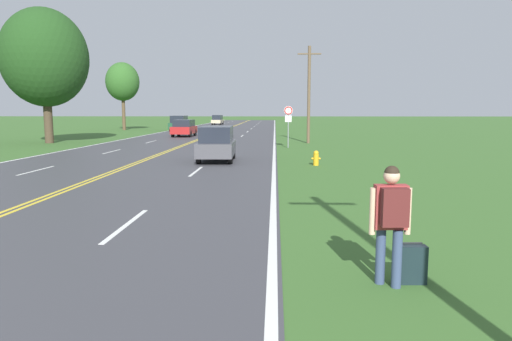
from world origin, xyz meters
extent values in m
cube|color=white|center=(3.40, 7.50, 0.01)|extent=(0.12, 3.00, 0.00)
cube|color=white|center=(3.40, 16.50, 0.01)|extent=(0.12, 3.00, 0.00)
cube|color=white|center=(3.40, 25.50, 0.01)|extent=(0.12, 3.00, 0.00)
cube|color=white|center=(3.40, 34.50, 0.01)|extent=(0.12, 3.00, 0.00)
cube|color=white|center=(3.40, 43.50, 0.01)|extent=(0.12, 3.00, 0.00)
cube|color=white|center=(3.40, 52.50, 0.01)|extent=(0.12, 3.00, 0.00)
cube|color=white|center=(3.40, 61.50, 0.01)|extent=(0.12, 3.00, 0.00)
cube|color=white|center=(3.40, 70.50, 0.01)|extent=(0.12, 3.00, 0.00)
cube|color=white|center=(3.40, 79.50, 0.01)|extent=(0.12, 3.00, 0.00)
cube|color=white|center=(3.40, 88.50, 0.01)|extent=(0.12, 3.00, 0.00)
cube|color=white|center=(3.40, 97.50, 0.01)|extent=(0.12, 3.00, 0.00)
cube|color=white|center=(3.40, 106.50, 0.01)|extent=(0.12, 3.00, 0.00)
cube|color=white|center=(-3.40, 16.50, 0.01)|extent=(0.12, 3.00, 0.00)
cube|color=white|center=(-3.40, 25.50, 0.01)|extent=(0.12, 3.00, 0.00)
cube|color=white|center=(-3.40, 34.50, 0.01)|extent=(0.12, 3.00, 0.00)
cube|color=white|center=(-3.40, 43.50, 0.01)|extent=(0.12, 3.00, 0.00)
cube|color=white|center=(-3.40, 52.50, 0.01)|extent=(0.12, 3.00, 0.00)
cube|color=white|center=(-3.40, 61.50, 0.01)|extent=(0.12, 3.00, 0.00)
cube|color=white|center=(-3.40, 70.50, 0.01)|extent=(0.12, 3.00, 0.00)
cube|color=white|center=(-3.40, 79.50, 0.01)|extent=(0.12, 3.00, 0.00)
cube|color=white|center=(-3.40, 88.50, 0.01)|extent=(0.12, 3.00, 0.00)
cube|color=white|center=(-3.40, 97.50, 0.01)|extent=(0.12, 3.00, 0.00)
cube|color=white|center=(-3.40, 106.50, 0.01)|extent=(0.12, 3.00, 0.00)
cylinder|color=#38476B|center=(8.24, 4.29, 0.42)|extent=(0.14, 0.14, 0.85)
cylinder|color=#38476B|center=(8.44, 4.14, 0.42)|extent=(0.14, 0.14, 0.85)
cube|color=#993333|center=(8.34, 4.21, 1.17)|extent=(0.47, 0.21, 0.64)
sphere|color=beige|center=(8.34, 4.21, 1.61)|extent=(0.23, 0.23, 0.23)
sphere|color=#2D2319|center=(8.34, 4.21, 1.65)|extent=(0.21, 0.21, 0.21)
cylinder|color=beige|center=(8.09, 4.20, 1.10)|extent=(0.09, 0.09, 0.67)
cylinder|color=beige|center=(8.59, 4.23, 1.10)|extent=(0.09, 0.09, 0.67)
cube|color=#561E1E|center=(8.35, 4.03, 1.20)|extent=(0.38, 0.20, 0.54)
cube|color=#19282D|center=(8.69, 4.32, 0.28)|extent=(0.46, 0.20, 0.57)
cylinder|color=black|center=(8.69, 4.32, 0.61)|extent=(0.32, 0.04, 0.02)
cylinder|color=gold|center=(8.60, 18.90, 0.26)|extent=(0.26, 0.26, 0.52)
sphere|color=gold|center=(8.60, 18.90, 0.57)|extent=(0.24, 0.24, 0.24)
cylinder|color=gold|center=(8.77, 18.90, 0.32)|extent=(0.08, 0.09, 0.09)
cylinder|color=gold|center=(8.43, 18.90, 0.32)|extent=(0.08, 0.09, 0.09)
cylinder|color=gray|center=(7.59, 28.96, 1.39)|extent=(0.07, 0.07, 2.78)
cylinder|color=white|center=(7.59, 28.94, 2.53)|extent=(0.60, 0.02, 0.60)
torus|color=red|center=(7.59, 28.92, 2.53)|extent=(0.55, 0.07, 0.55)
cube|color=white|center=(7.59, 28.94, 1.98)|extent=(0.44, 0.02, 0.44)
cylinder|color=brown|center=(9.30, 33.55, 3.71)|extent=(0.24, 0.24, 7.43)
cube|color=brown|center=(9.30, 33.55, 6.83)|extent=(1.80, 0.12, 0.10)
cylinder|color=#473828|center=(-10.97, 32.77, 1.90)|extent=(0.65, 0.65, 3.80)
ellipsoid|color=#1E4219|center=(-10.97, 32.77, 6.55)|extent=(6.49, 6.49, 7.46)
cylinder|color=brown|center=(-13.07, 56.96, 2.22)|extent=(0.43, 0.43, 4.43)
ellipsoid|color=#2D5B23|center=(-13.07, 56.96, 6.25)|extent=(4.28, 4.28, 4.93)
cylinder|color=black|center=(4.58, 19.28, 0.34)|extent=(0.22, 0.68, 0.67)
cylinder|color=black|center=(3.06, 19.22, 0.34)|extent=(0.22, 0.68, 0.67)
cylinder|color=black|center=(4.49, 21.75, 0.34)|extent=(0.22, 0.68, 0.67)
cylinder|color=black|center=(2.97, 21.70, 0.34)|extent=(0.22, 0.68, 0.67)
cube|color=#47474C|center=(3.77, 20.49, 0.65)|extent=(1.86, 4.05, 0.69)
cube|color=#1E232D|center=(3.77, 20.49, 1.37)|extent=(1.61, 2.85, 0.76)
cylinder|color=black|center=(-3.02, 43.41, 0.34)|extent=(0.21, 0.69, 0.68)
cylinder|color=black|center=(-1.34, 43.37, 0.34)|extent=(0.21, 0.69, 0.68)
cylinder|color=black|center=(-3.06, 40.98, 0.34)|extent=(0.21, 0.69, 0.68)
cylinder|color=black|center=(-1.39, 40.94, 0.34)|extent=(0.21, 0.69, 0.68)
cube|color=#A81E1E|center=(-2.20, 42.18, 0.65)|extent=(1.95, 3.96, 0.69)
cube|color=#1E232D|center=(-2.20, 42.18, 1.32)|extent=(1.70, 2.78, 0.65)
cylinder|color=black|center=(-6.07, 55.66, 0.31)|extent=(0.20, 0.62, 0.62)
cylinder|color=black|center=(-4.41, 55.66, 0.31)|extent=(0.20, 0.62, 0.62)
cylinder|color=black|center=(-6.07, 52.99, 0.31)|extent=(0.20, 0.62, 0.62)
cylinder|color=black|center=(-4.40, 52.99, 0.31)|extent=(0.20, 0.62, 0.62)
cube|color=#1E472D|center=(-5.24, 54.33, 0.66)|extent=(1.87, 4.31, 0.76)
cube|color=#1E232D|center=(-5.24, 54.33, 1.47)|extent=(1.64, 3.02, 0.87)
cylinder|color=black|center=(-4.43, 81.81, 0.33)|extent=(0.23, 0.67, 0.67)
cylinder|color=black|center=(-2.91, 81.74, 0.33)|extent=(0.23, 0.67, 0.67)
cylinder|color=black|center=(-4.54, 79.36, 0.33)|extent=(0.23, 0.67, 0.67)
cylinder|color=black|center=(-3.02, 79.29, 0.33)|extent=(0.23, 0.67, 0.67)
cube|color=#C1B28E|center=(-3.73, 80.55, 0.59)|extent=(1.89, 4.03, 0.58)
cube|color=#1E232D|center=(-3.73, 80.55, 1.31)|extent=(1.63, 2.83, 0.85)
camera|label=1|loc=(6.68, -2.23, 2.53)|focal=32.00mm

